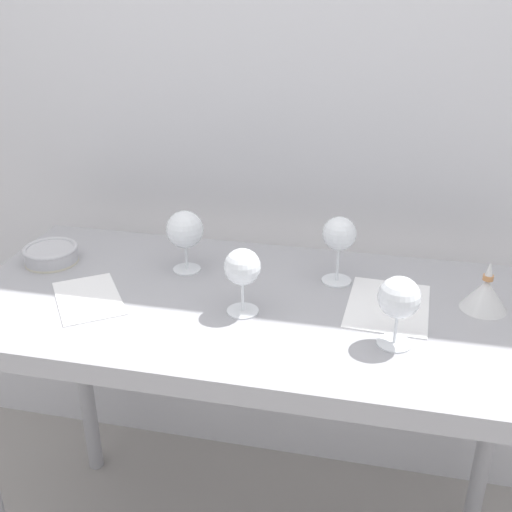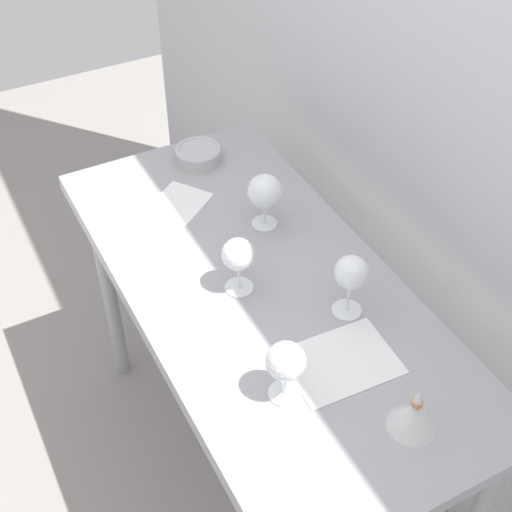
{
  "view_description": "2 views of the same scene",
  "coord_description": "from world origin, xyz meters",
  "px_view_note": "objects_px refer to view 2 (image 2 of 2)",
  "views": [
    {
      "loc": [
        0.28,
        -1.25,
        1.62
      ],
      "look_at": [
        -0.01,
        0.04,
        1.0
      ],
      "focal_mm": 43.05,
      "sensor_mm": 36.0,
      "label": 1
    },
    {
      "loc": [
        1.15,
        -0.63,
        2.19
      ],
      "look_at": [
        -0.04,
        -0.0,
        0.97
      ],
      "focal_mm": 50.46,
      "sensor_mm": 36.0,
      "label": 2
    }
  ],
  "objects_px": {
    "wine_glass_far_left": "(265,192)",
    "tasting_sheet_lower": "(174,208)",
    "tasting_sheet_upper": "(341,362)",
    "tasting_bowl": "(198,154)",
    "wine_glass_far_right": "(351,274)",
    "wine_glass_near_center": "(238,256)",
    "decanter_funnel": "(414,415)",
    "wine_glass_near_right": "(286,363)"
  },
  "relations": [
    {
      "from": "wine_glass_near_right",
      "to": "tasting_bowl",
      "type": "bearing_deg",
      "value": 167.2
    },
    {
      "from": "wine_glass_far_left",
      "to": "wine_glass_far_right",
      "type": "bearing_deg",
      "value": 2.98
    },
    {
      "from": "tasting_sheet_lower",
      "to": "wine_glass_near_right",
      "type": "bearing_deg",
      "value": -38.63
    },
    {
      "from": "tasting_sheet_upper",
      "to": "decanter_funnel",
      "type": "bearing_deg",
      "value": 13.08
    },
    {
      "from": "tasting_sheet_upper",
      "to": "decanter_funnel",
      "type": "distance_m",
      "value": 0.22
    },
    {
      "from": "wine_glass_near_right",
      "to": "decanter_funnel",
      "type": "bearing_deg",
      "value": 44.69
    },
    {
      "from": "wine_glass_far_right",
      "to": "wine_glass_near_center",
      "type": "xyz_separation_m",
      "value": [
        -0.2,
        -0.2,
        -0.01
      ]
    },
    {
      "from": "tasting_sheet_lower",
      "to": "wine_glass_far_left",
      "type": "bearing_deg",
      "value": 12.18
    },
    {
      "from": "wine_glass_near_right",
      "to": "tasting_bowl",
      "type": "height_order",
      "value": "wine_glass_near_right"
    },
    {
      "from": "wine_glass_far_left",
      "to": "tasting_sheet_lower",
      "type": "bearing_deg",
      "value": -132.47
    },
    {
      "from": "tasting_bowl",
      "to": "wine_glass_far_right",
      "type": "bearing_deg",
      "value": 4.1
    },
    {
      "from": "wine_glass_far_right",
      "to": "tasting_sheet_lower",
      "type": "distance_m",
      "value": 0.62
    },
    {
      "from": "wine_glass_near_right",
      "to": "wine_glass_far_left",
      "type": "xyz_separation_m",
      "value": [
        -0.54,
        0.24,
        0.0
      ]
    },
    {
      "from": "decanter_funnel",
      "to": "wine_glass_far_right",
      "type": "bearing_deg",
      "value": 169.7
    },
    {
      "from": "wine_glass_far_right",
      "to": "tasting_sheet_upper",
      "type": "distance_m",
      "value": 0.21
    },
    {
      "from": "wine_glass_near_center",
      "to": "decanter_funnel",
      "type": "relative_size",
      "value": 1.32
    },
    {
      "from": "wine_glass_near_right",
      "to": "wine_glass_far_right",
      "type": "xyz_separation_m",
      "value": [
        -0.15,
        0.26,
        0.02
      ]
    },
    {
      "from": "tasting_sheet_upper",
      "to": "tasting_bowl",
      "type": "relative_size",
      "value": 1.74
    },
    {
      "from": "wine_glass_far_right",
      "to": "tasting_sheet_upper",
      "type": "relative_size",
      "value": 0.69
    },
    {
      "from": "wine_glass_near_center",
      "to": "tasting_sheet_lower",
      "type": "relative_size",
      "value": 0.7
    },
    {
      "from": "tasting_bowl",
      "to": "wine_glass_far_left",
      "type": "bearing_deg",
      "value": 5.27
    },
    {
      "from": "wine_glass_near_center",
      "to": "tasting_bowl",
      "type": "xyz_separation_m",
      "value": [
        -0.56,
        0.14,
        -0.09
      ]
    },
    {
      "from": "wine_glass_far_left",
      "to": "tasting_sheet_upper",
      "type": "bearing_deg",
      "value": -8.81
    },
    {
      "from": "tasting_sheet_upper",
      "to": "tasting_sheet_lower",
      "type": "xyz_separation_m",
      "value": [
        -0.7,
        -0.12,
        0.0
      ]
    },
    {
      "from": "wine_glass_far_left",
      "to": "tasting_sheet_lower",
      "type": "xyz_separation_m",
      "value": [
        -0.18,
        -0.2,
        -0.11
      ]
    },
    {
      "from": "tasting_sheet_upper",
      "to": "wine_glass_near_right",
      "type": "bearing_deg",
      "value": -80.99
    },
    {
      "from": "wine_glass_near_center",
      "to": "tasting_sheet_lower",
      "type": "distance_m",
      "value": 0.39
    },
    {
      "from": "wine_glass_near_center",
      "to": "tasting_bowl",
      "type": "height_order",
      "value": "wine_glass_near_center"
    },
    {
      "from": "tasting_sheet_upper",
      "to": "tasting_sheet_lower",
      "type": "height_order",
      "value": "same"
    },
    {
      "from": "wine_glass_near_center",
      "to": "decanter_funnel",
      "type": "distance_m",
      "value": 0.56
    },
    {
      "from": "wine_glass_near_center",
      "to": "tasting_sheet_lower",
      "type": "xyz_separation_m",
      "value": [
        -0.38,
        -0.02,
        -0.11
      ]
    },
    {
      "from": "tasting_bowl",
      "to": "decanter_funnel",
      "type": "xyz_separation_m",
      "value": [
        1.1,
        -0.01,
        0.01
      ]
    },
    {
      "from": "wine_glass_far_right",
      "to": "tasting_bowl",
      "type": "height_order",
      "value": "wine_glass_far_right"
    },
    {
      "from": "wine_glass_near_right",
      "to": "wine_glass_near_center",
      "type": "bearing_deg",
      "value": 169.85
    },
    {
      "from": "tasting_sheet_upper",
      "to": "decanter_funnel",
      "type": "height_order",
      "value": "decanter_funnel"
    },
    {
      "from": "tasting_sheet_upper",
      "to": "tasting_sheet_lower",
      "type": "relative_size",
      "value": 1.12
    },
    {
      "from": "tasting_sheet_upper",
      "to": "tasting_bowl",
      "type": "bearing_deg",
      "value": -179.88
    },
    {
      "from": "wine_glass_near_center",
      "to": "tasting_sheet_upper",
      "type": "height_order",
      "value": "wine_glass_near_center"
    },
    {
      "from": "tasting_sheet_upper",
      "to": "tasting_bowl",
      "type": "height_order",
      "value": "tasting_bowl"
    },
    {
      "from": "wine_glass_near_center",
      "to": "wine_glass_far_left",
      "type": "height_order",
      "value": "wine_glass_far_left"
    },
    {
      "from": "wine_glass_far_right",
      "to": "decanter_funnel",
      "type": "bearing_deg",
      "value": -10.3
    },
    {
      "from": "tasting_sheet_lower",
      "to": "decanter_funnel",
      "type": "distance_m",
      "value": 0.93
    }
  ]
}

